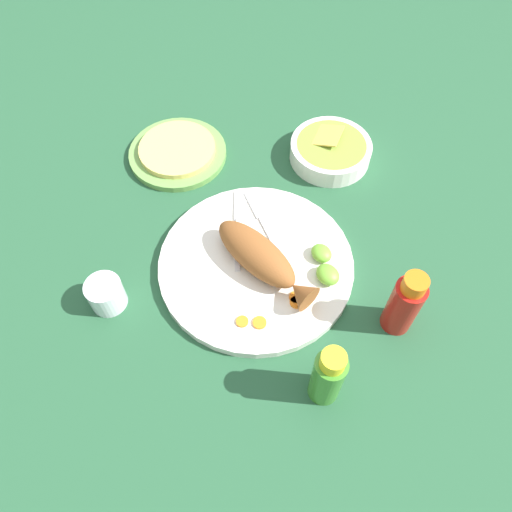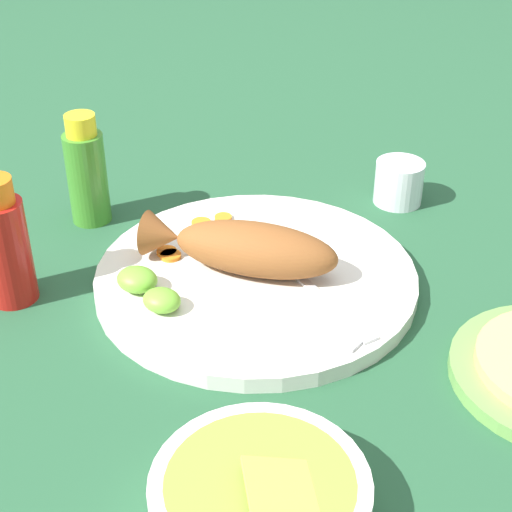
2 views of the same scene
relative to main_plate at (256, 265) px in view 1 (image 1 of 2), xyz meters
name	(u,v)px [view 1 (image 1 of 2)]	position (x,y,z in m)	size (l,w,h in m)	color
ground_plane	(256,267)	(0.00, 0.00, -0.01)	(4.00, 4.00, 0.00)	#235133
main_plate	(256,265)	(0.00, 0.00, 0.00)	(0.36, 0.36, 0.02)	silver
fried_fish	(262,258)	(-0.01, 0.00, 0.04)	(0.23, 0.10, 0.06)	brown
fork_near	(238,224)	(0.09, -0.02, 0.01)	(0.16, 0.11, 0.00)	silver
fork_far	(263,221)	(0.07, -0.06, 0.01)	(0.18, 0.05, 0.00)	silver
carrot_slice_near	(242,321)	(-0.09, 0.09, 0.01)	(0.02, 0.02, 0.00)	orange
carrot_slice_mid	(260,323)	(-0.10, 0.06, 0.01)	(0.02, 0.02, 0.00)	orange
carrot_slice_far	(296,297)	(-0.10, -0.02, 0.01)	(0.02, 0.02, 0.00)	orange
carrot_slice_extra	(296,302)	(-0.11, -0.01, 0.01)	(0.02, 0.02, 0.00)	orange
lime_wedge_main	(328,275)	(-0.10, -0.09, 0.02)	(0.05, 0.04, 0.02)	#6BB233
lime_wedge_side	(321,253)	(-0.06, -0.11, 0.02)	(0.04, 0.03, 0.02)	#6BB233
hot_sauce_bottle_red	(404,304)	(-0.23, -0.14, 0.06)	(0.05, 0.05, 0.14)	#B21914
hot_sauce_bottle_green	(328,376)	(-0.25, 0.04, 0.06)	(0.05, 0.05, 0.14)	#3D8428
salt_cup	(107,295)	(0.08, 0.26, 0.02)	(0.06, 0.06, 0.06)	silver
guacamole_bowl	(330,150)	(0.14, -0.28, 0.01)	(0.17, 0.17, 0.05)	white
tortilla_plate	(178,153)	(0.33, -0.02, 0.00)	(0.21, 0.21, 0.01)	#6B9E4C
tortilla_stack	(177,149)	(0.33, -0.02, 0.01)	(0.16, 0.16, 0.01)	#E0C666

